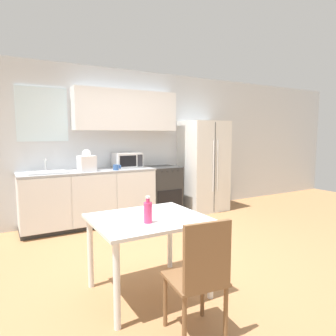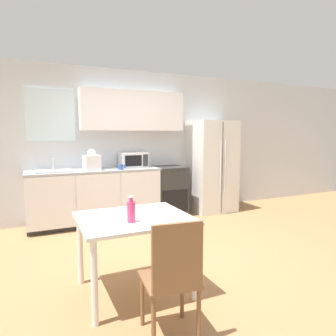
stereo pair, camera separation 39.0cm
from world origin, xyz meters
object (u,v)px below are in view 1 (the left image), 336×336
object	(u,v)px
dining_table	(148,228)
drink_bottle	(148,212)
coffee_mug	(116,167)
oven_range	(162,191)
dining_chair_near	(201,272)
refrigerator	(204,166)
microwave	(127,160)

from	to	relation	value
dining_table	drink_bottle	xyz separation A→B (m)	(-0.08, -0.16, 0.21)
dining_table	coffee_mug	bearing A→B (deg)	77.36
oven_range	dining_chair_near	size ratio (longest dim) A/B	1.00
dining_chair_near	dining_table	bearing A→B (deg)	98.25
coffee_mug	refrigerator	bearing A→B (deg)	3.80
refrigerator	dining_table	xyz separation A→B (m)	(-2.40, -2.37, -0.26)
oven_range	refrigerator	bearing A→B (deg)	-3.37
oven_range	coffee_mug	xyz separation A→B (m)	(-0.97, -0.18, 0.52)
coffee_mug	dining_chair_near	size ratio (longest dim) A/B	0.14
coffee_mug	dining_chair_near	distance (m)	3.13
oven_range	coffee_mug	distance (m)	1.11
dining_table	oven_range	bearing A→B (deg)	58.74
refrigerator	dining_chair_near	bearing A→B (deg)	-126.63
coffee_mug	drink_bottle	distance (m)	2.47
refrigerator	drink_bottle	world-z (taller)	refrigerator
refrigerator	dining_chair_near	distance (m)	3.98
refrigerator	oven_range	bearing A→B (deg)	176.63
dining_table	dining_chair_near	world-z (taller)	dining_chair_near
dining_table	dining_chair_near	bearing A→B (deg)	-88.02
microwave	coffee_mug	bearing A→B (deg)	-138.61
oven_range	dining_table	xyz separation A→B (m)	(-1.47, -2.42, 0.18)
dining_chair_near	drink_bottle	xyz separation A→B (m)	(-0.11, 0.66, 0.31)
oven_range	refrigerator	world-z (taller)	refrigerator
drink_bottle	microwave	bearing A→B (deg)	71.65
dining_table	drink_bottle	size ratio (longest dim) A/B	4.30
microwave	dining_table	bearing A→B (deg)	-107.83
microwave	dining_table	world-z (taller)	microwave
dining_chair_near	drink_bottle	bearing A→B (deg)	105.40
drink_bottle	refrigerator	bearing A→B (deg)	45.61
microwave	dining_chair_near	xyz separation A→B (m)	(-0.78, -3.33, -0.53)
refrigerator	dining_table	size ratio (longest dim) A/B	1.73
dining_table	microwave	bearing A→B (deg)	72.17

